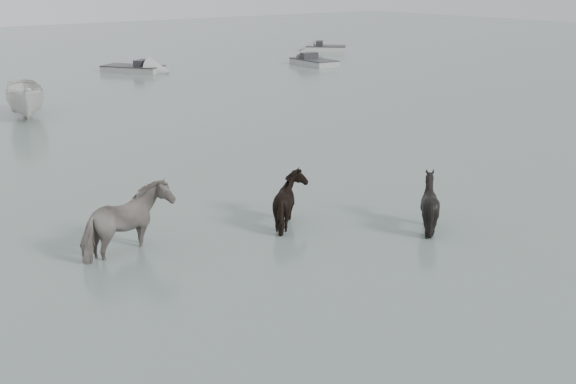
{
  "coord_description": "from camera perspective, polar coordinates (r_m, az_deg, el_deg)",
  "views": [
    {
      "loc": [
        -8.98,
        -11.35,
        5.72
      ],
      "look_at": [
        0.4,
        0.86,
        1.0
      ],
      "focal_mm": 45.0,
      "sensor_mm": 36.0,
      "label": 1
    }
  ],
  "objects": [
    {
      "name": "ground",
      "position": [
        15.56,
        0.75,
        -4.52
      ],
      "size": [
        140.0,
        140.0,
        0.0
      ],
      "primitive_type": "plane",
      "color": "slate",
      "rests_on": "ground"
    },
    {
      "name": "pony_black",
      "position": [
        16.95,
        11.14,
        -0.4
      ],
      "size": [
        1.37,
        1.23,
        1.46
      ],
      "primitive_type": "imported",
      "rotation": [
        0.0,
        0.0,
        1.61
      ],
      "color": "black",
      "rests_on": "ground"
    },
    {
      "name": "skiff_port",
      "position": [
        46.45,
        2.08,
        10.44
      ],
      "size": [
        1.86,
        4.62,
        0.75
      ],
      "primitive_type": null,
      "rotation": [
        0.0,
        0.0,
        1.51
      ],
      "color": "gray",
      "rests_on": "ground"
    },
    {
      "name": "skiff_star",
      "position": [
        55.06,
        3.02,
        11.46
      ],
      "size": [
        4.07,
        3.94,
        0.75
      ],
      "primitive_type": null,
      "rotation": [
        0.0,
        0.0,
        2.4
      ],
      "color": "#B4B4AF",
      "rests_on": "ground"
    },
    {
      "name": "boat_small",
      "position": [
        31.55,
        -19.99,
        7.02
      ],
      "size": [
        2.6,
        4.28,
        1.55
      ],
      "primitive_type": "imported",
      "rotation": [
        0.0,
        0.0,
        -0.29
      ],
      "color": "silver",
      "rests_on": "ground"
    },
    {
      "name": "pony_pinto",
      "position": [
        15.45,
        -12.68,
        -1.69
      ],
      "size": [
        2.24,
        1.45,
        1.74
      ],
      "primitive_type": "imported",
      "rotation": [
        0.0,
        0.0,
        1.84
      ],
      "color": "black",
      "rests_on": "ground"
    },
    {
      "name": "skiff_mid",
      "position": [
        44.19,
        -12.15,
        9.73
      ],
      "size": [
        4.03,
        5.04,
        0.75
      ],
      "primitive_type": null,
      "rotation": [
        0.0,
        0.0,
        -1.0
      ],
      "color": "gray",
      "rests_on": "ground"
    },
    {
      "name": "pony_dark",
      "position": [
        16.81,
        0.4,
        -0.24
      ],
      "size": [
        1.61,
        1.75,
        1.45
      ],
      "primitive_type": "imported",
      "rotation": [
        0.0,
        0.0,
        1.26
      ],
      "color": "black",
      "rests_on": "ground"
    }
  ]
}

